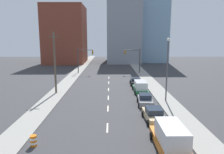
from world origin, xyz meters
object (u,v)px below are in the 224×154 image
object	(u,v)px
traffic_signal_left	(82,57)
traffic_barrel	(33,141)
street_lamp	(167,66)
box_truck_orange	(171,139)
traffic_signal_right	(135,57)
box_truck_green	(140,87)
utility_pole_left_mid	(55,63)
sedan_black	(135,81)
sedan_tan	(154,115)
sedan_gray	(145,100)

from	to	relation	value
traffic_signal_left	traffic_barrel	world-z (taller)	traffic_signal_left
street_lamp	box_truck_orange	size ratio (longest dim) A/B	1.43
traffic_signal_right	box_truck_green	size ratio (longest dim) A/B	1.11
utility_pole_left_mid	street_lamp	xyz separation A→B (m)	(17.00, -4.75, 0.05)
traffic_signal_left	sedan_black	distance (m)	18.94
traffic_signal_left	street_lamp	xyz separation A→B (m)	(15.24, -25.85, 1.08)
traffic_signal_right	box_truck_green	world-z (taller)	traffic_signal_right
traffic_signal_left	sedan_tan	distance (m)	35.45
utility_pole_left_mid	traffic_barrel	world-z (taller)	utility_pole_left_mid
traffic_barrel	sedan_tan	bearing A→B (deg)	26.69
street_lamp	traffic_signal_right	bearing A→B (deg)	93.28
street_lamp	sedan_tan	bearing A→B (deg)	-113.60
sedan_gray	box_truck_green	world-z (taller)	box_truck_green
sedan_tan	sedan_black	bearing A→B (deg)	86.99
sedan_tan	sedan_gray	world-z (taller)	sedan_gray
street_lamp	box_truck_green	distance (m)	7.66
traffic_signal_right	sedan_gray	xyz separation A→B (m)	(-1.76, -27.26, -3.46)
traffic_signal_right	box_truck_green	bearing A→B (deg)	-94.03
street_lamp	sedan_gray	world-z (taller)	street_lamp
traffic_signal_right	sedan_black	world-z (taller)	traffic_signal_right
box_truck_orange	sedan_black	distance (m)	25.72
sedan_tan	sedan_black	distance (m)	19.05
street_lamp	box_truck_orange	xyz separation A→B (m)	(-3.15, -13.97, -4.15)
sedan_gray	sedan_tan	bearing A→B (deg)	-86.35
traffic_barrel	box_truck_orange	size ratio (longest dim) A/B	0.15
box_truck_orange	sedan_tan	world-z (taller)	box_truck_orange
traffic_signal_left	traffic_barrel	distance (m)	39.07
box_truck_green	sedan_tan	bearing A→B (deg)	-91.62
sedan_tan	street_lamp	bearing A→B (deg)	63.64
traffic_signal_right	sedan_black	bearing A→B (deg)	-96.58
utility_pole_left_mid	box_truck_green	xyz separation A→B (m)	(14.10, 0.87, -4.27)
box_truck_green	sedan_black	world-z (taller)	box_truck_green
sedan_gray	traffic_signal_right	bearing A→B (deg)	89.53
box_truck_orange	sedan_gray	xyz separation A→B (m)	(-0.09, 12.56, -0.39)
utility_pole_left_mid	sedan_tan	bearing A→B (deg)	-41.11
traffic_signal_left	traffic_barrel	xyz separation A→B (m)	(0.63, -38.89, -3.67)
sedan_gray	box_truck_green	xyz separation A→B (m)	(0.33, 7.02, 0.23)
traffic_signal_left	traffic_signal_right	xyz separation A→B (m)	(13.76, 0.00, 0.00)
utility_pole_left_mid	traffic_barrel	xyz separation A→B (m)	(2.40, -17.79, -4.71)
box_truck_green	sedan_black	size ratio (longest dim) A/B	1.32
traffic_signal_right	traffic_barrel	bearing A→B (deg)	-108.65
sedan_tan	sedan_black	xyz separation A→B (m)	(0.08, 19.05, -0.05)
sedan_tan	box_truck_green	distance (m)	12.93
sedan_gray	sedan_black	distance (m)	13.15
traffic_barrel	box_truck_orange	distance (m)	11.51
traffic_signal_right	sedan_tan	size ratio (longest dim) A/B	1.39
sedan_gray	utility_pole_left_mid	bearing A→B (deg)	159.13
traffic_signal_left	sedan_gray	xyz separation A→B (m)	(12.00, -27.26, -3.46)
box_truck_orange	street_lamp	bearing A→B (deg)	76.94
street_lamp	sedan_gray	distance (m)	5.76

